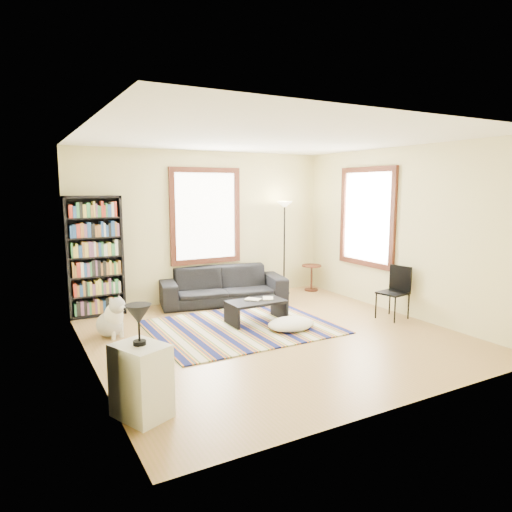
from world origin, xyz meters
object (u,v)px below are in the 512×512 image
sofa (223,285)px  coffee_table (256,312)px  floor_cushion (291,324)px  white_cabinet (141,381)px  side_table (311,278)px  dog (109,316)px  floor_lamp (284,248)px  folding_chair (393,293)px  bookshelf (94,257)px

sofa → coffee_table: 1.41m
floor_cushion → white_cabinet: (-2.67, -1.54, 0.26)m
coffee_table → sofa: bearing=87.3°
side_table → white_cabinet: (-4.50, -3.57, 0.08)m
coffee_table → dog: (-2.17, 0.44, 0.12)m
floor_lamp → folding_chair: bearing=-75.8°
bookshelf → dog: (-0.04, -1.23, -0.70)m
side_table → dog: bearing=-166.6°
sofa → folding_chair: bearing=-37.3°
sofa → floor_lamp: bearing=15.4°
folding_chair → dog: (-4.24, 1.31, -0.13)m
floor_lamp → dog: size_ratio=3.14×
bookshelf → white_cabinet: bearing=-93.7°
side_table → folding_chair: 2.33m
side_table → dog: (-4.29, -1.02, 0.03)m
floor_cushion → white_cabinet: bearing=-150.0°
folding_chair → dog: size_ratio=1.45×
white_cabinet → sofa: bearing=31.8°
floor_cushion → floor_lamp: 2.53m
coffee_table → white_cabinet: (-2.38, -2.11, 0.17)m
floor_cushion → dog: (-2.46, 1.01, 0.20)m
sofa → floor_cushion: (0.22, -1.98, -0.24)m
bookshelf → coffee_table: (2.14, -1.67, -0.82)m
side_table → bookshelf: bearing=177.1°
folding_chair → floor_lamp: bearing=93.9°
folding_chair → white_cabinet: (-4.45, -1.25, -0.08)m
coffee_table → dog: 2.22m
sofa → floor_cushion: 2.00m
coffee_table → side_table: 2.57m
coffee_table → floor_lamp: size_ratio=0.48×
sofa → bookshelf: 2.32m
floor_cushion → dog: dog is taller
floor_cushion → side_table: (1.83, 2.03, 0.18)m
floor_lamp → side_table: (0.65, -0.04, -0.66)m
bookshelf → side_table: 4.32m
white_cabinet → dog: 2.56m
floor_lamp → folding_chair: (0.60, -2.37, -0.50)m
sofa → coffee_table: size_ratio=2.55×
sofa → bookshelf: bearing=-175.6°
white_cabinet → coffee_table: bearing=18.2°
side_table → coffee_table: bearing=-145.4°
coffee_table → folding_chair: bearing=-22.7°
sofa → coffee_table: (-0.07, -1.40, -0.15)m
sofa → floor_lamp: floor_lamp is taller
floor_lamp → side_table: 0.93m
folding_chair → bookshelf: bearing=138.6°
white_cabinet → folding_chair: bearing=-7.7°
coffee_table → dog: dog is taller
sofa → dog: sofa is taller
coffee_table → white_cabinet: size_ratio=1.29×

